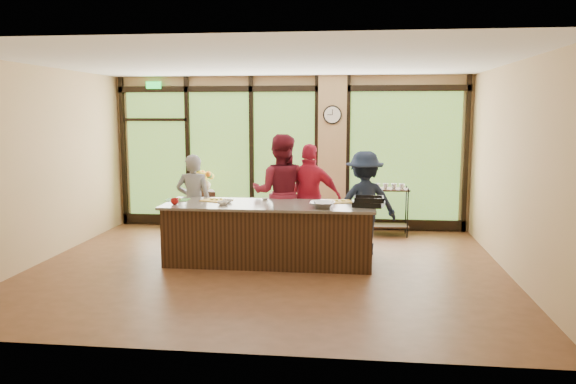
% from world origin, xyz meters
% --- Properties ---
extents(floor, '(7.00, 7.00, 0.00)m').
position_xyz_m(floor, '(0.00, 0.00, 0.00)').
color(floor, '#52321C').
rests_on(floor, ground).
extents(ceiling, '(7.00, 7.00, 0.00)m').
position_xyz_m(ceiling, '(0.00, 0.00, 3.00)').
color(ceiling, silver).
rests_on(ceiling, back_wall).
extents(back_wall, '(7.00, 0.00, 7.00)m').
position_xyz_m(back_wall, '(0.00, 3.00, 1.50)').
color(back_wall, tan).
rests_on(back_wall, floor).
extents(left_wall, '(0.00, 6.00, 6.00)m').
position_xyz_m(left_wall, '(-3.50, 0.00, 1.50)').
color(left_wall, tan).
rests_on(left_wall, floor).
extents(right_wall, '(0.00, 6.00, 6.00)m').
position_xyz_m(right_wall, '(3.50, 0.00, 1.50)').
color(right_wall, tan).
rests_on(right_wall, floor).
extents(window_wall, '(6.90, 0.12, 3.00)m').
position_xyz_m(window_wall, '(0.16, 2.95, 1.39)').
color(window_wall, tan).
rests_on(window_wall, floor).
extents(island_base, '(3.10, 1.00, 0.88)m').
position_xyz_m(island_base, '(0.00, 0.30, 0.44)').
color(island_base, '#331E11').
rests_on(island_base, floor).
extents(countertop, '(3.20, 1.10, 0.04)m').
position_xyz_m(countertop, '(0.00, 0.30, 0.90)').
color(countertop, slate).
rests_on(countertop, island_base).
extents(wall_clock, '(0.36, 0.04, 0.36)m').
position_xyz_m(wall_clock, '(0.85, 2.87, 2.25)').
color(wall_clock, black).
rests_on(wall_clock, window_wall).
extents(cook_left, '(0.61, 0.43, 1.61)m').
position_xyz_m(cook_left, '(-1.38, 0.98, 0.81)').
color(cook_left, gray).
rests_on(cook_left, floor).
extents(cook_midleft, '(0.95, 0.74, 1.95)m').
position_xyz_m(cook_midleft, '(0.07, 1.10, 0.97)').
color(cook_midleft, maroon).
rests_on(cook_midleft, floor).
extents(cook_midright, '(1.10, 0.60, 1.79)m').
position_xyz_m(cook_midright, '(0.56, 1.13, 0.89)').
color(cook_midright, '#B81C37').
rests_on(cook_midright, floor).
extents(cook_right, '(1.20, 0.87, 1.68)m').
position_xyz_m(cook_right, '(1.45, 1.03, 0.84)').
color(cook_right, '#161E31').
rests_on(cook_right, floor).
extents(roasting_pan, '(0.49, 0.42, 0.08)m').
position_xyz_m(roasting_pan, '(1.50, 0.22, 0.96)').
color(roasting_pan, black).
rests_on(roasting_pan, countertop).
extents(mixing_bowl, '(0.39, 0.39, 0.09)m').
position_xyz_m(mixing_bowl, '(0.82, 0.03, 0.96)').
color(mixing_bowl, silver).
rests_on(mixing_bowl, countertop).
extents(cutting_board_left, '(0.37, 0.29, 0.01)m').
position_xyz_m(cutting_board_left, '(-1.50, 0.49, 0.93)').
color(cutting_board_left, '#428E33').
rests_on(cutting_board_left, countertop).
extents(cutting_board_center, '(0.52, 0.45, 0.01)m').
position_xyz_m(cutting_board_center, '(-0.87, 0.50, 0.93)').
color(cutting_board_center, gold).
rests_on(cutting_board_center, countertop).
extents(cutting_board_right, '(0.49, 0.41, 0.01)m').
position_xyz_m(cutting_board_right, '(1.04, 0.60, 0.93)').
color(cutting_board_right, gold).
rests_on(cutting_board_right, countertop).
extents(prep_bowl_near, '(0.21, 0.21, 0.05)m').
position_xyz_m(prep_bowl_near, '(-0.68, 0.13, 0.95)').
color(prep_bowl_near, white).
rests_on(prep_bowl_near, countertop).
extents(prep_bowl_mid, '(0.17, 0.17, 0.05)m').
position_xyz_m(prep_bowl_mid, '(-0.66, 0.35, 0.94)').
color(prep_bowl_mid, white).
rests_on(prep_bowl_mid, countertop).
extents(prep_bowl_far, '(0.15, 0.15, 0.03)m').
position_xyz_m(prep_bowl_far, '(-0.12, 0.68, 0.93)').
color(prep_bowl_far, white).
rests_on(prep_bowl_far, countertop).
extents(red_ramekin, '(0.16, 0.16, 0.10)m').
position_xyz_m(red_ramekin, '(-1.40, 0.06, 0.97)').
color(red_ramekin, '#A11110').
rests_on(red_ramekin, countertop).
extents(flower_stand, '(0.53, 0.53, 0.81)m').
position_xyz_m(flower_stand, '(-1.58, 2.34, 0.40)').
color(flower_stand, '#331E11').
rests_on(flower_stand, floor).
extents(flower_vase, '(0.34, 0.34, 0.29)m').
position_xyz_m(flower_vase, '(-1.58, 2.34, 0.95)').
color(flower_vase, '#9A8254').
rests_on(flower_vase, flower_stand).
extents(bar_cart, '(0.74, 0.45, 0.98)m').
position_xyz_m(bar_cart, '(1.94, 2.47, 0.59)').
color(bar_cart, '#331E11').
rests_on(bar_cart, floor).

